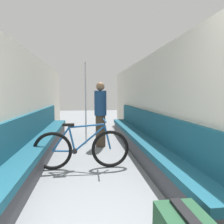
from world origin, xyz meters
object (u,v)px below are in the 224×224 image
Objects in this scene: bench_seat_row_right at (142,141)px; bicycle at (82,149)px; grab_pole_near at (86,104)px; bench_seat_row_left at (39,144)px; passenger_standing at (100,114)px.

bench_seat_row_right is 1.43m from bicycle.
grab_pole_near is (-1.21, 1.22, 0.74)m from bench_seat_row_right.
grab_pole_near is at bearing 52.53° from bench_seat_row_left.
grab_pole_near is 1.34× the size of passenger_standing.
bench_seat_row_left and bench_seat_row_right have the same top height.
bench_seat_row_right is at bearing -45.31° from grab_pole_near.
bicycle is at bearing -92.25° from grab_pole_near.
bicycle is 1.59m from passenger_standing.
bench_seat_row_left is 1.07m from bicycle.
passenger_standing reaches higher than bench_seat_row_left.
grab_pole_near is (0.94, 1.22, 0.74)m from bench_seat_row_left.
bench_seat_row_left is at bearing 127.21° from bicycle.
bicycle is 0.78× the size of grab_pole_near.
passenger_standing is at bearing 56.50° from bicycle.
grab_pole_near reaches higher than bench_seat_row_right.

